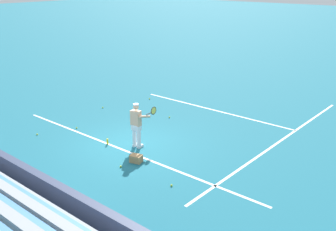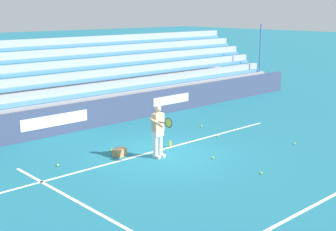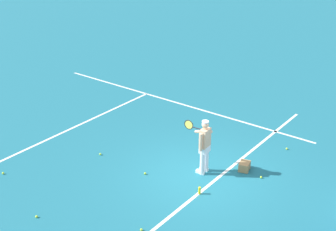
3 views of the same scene
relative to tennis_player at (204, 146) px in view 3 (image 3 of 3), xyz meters
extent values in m
plane|color=#1E6B7F|center=(-0.23, -0.04, -0.89)|extent=(160.00, 160.00, 0.00)
cube|color=white|center=(-0.23, -0.54, -0.89)|extent=(12.00, 0.10, 0.01)
cube|color=white|center=(3.88, 3.96, -0.89)|extent=(0.10, 12.00, 0.01)
cube|color=white|center=(-0.23, 5.46, -0.89)|extent=(8.22, 0.10, 0.01)
cylinder|color=silver|center=(-0.11, -0.03, -0.45)|extent=(0.15, 0.15, 0.88)
cylinder|color=silver|center=(0.11, -0.02, -0.45)|extent=(0.15, 0.15, 0.88)
cube|color=white|center=(-0.12, 0.03, -0.85)|extent=(0.12, 0.29, 0.09)
cube|color=white|center=(0.10, 0.04, -0.85)|extent=(0.12, 0.29, 0.09)
cube|color=silver|center=(0.00, -0.03, -0.09)|extent=(0.35, 0.24, 0.20)
cube|color=tan|center=(0.00, -0.03, 0.28)|extent=(0.37, 0.23, 0.58)
sphere|color=tan|center=(-0.01, -0.02, 0.71)|extent=(0.21, 0.21, 0.21)
cylinder|color=white|center=(-0.01, -0.02, 0.80)|extent=(0.20, 0.20, 0.05)
cylinder|color=tan|center=(-0.25, -0.04, 0.24)|extent=(0.09, 0.09, 0.56)
cylinder|color=tan|center=(0.23, 0.18, 0.33)|extent=(0.12, 0.59, 0.24)
cylinder|color=black|center=(0.22, 0.42, 0.38)|extent=(0.05, 0.30, 0.03)
torus|color=black|center=(0.20, 0.70, 0.42)|extent=(0.04, 0.31, 0.31)
cylinder|color=#D6D14C|center=(0.20, 0.70, 0.42)|extent=(0.02, 0.27, 0.27)
cube|color=#A87F51|center=(0.86, -0.94, -0.76)|extent=(0.47, 0.40, 0.26)
sphere|color=#CCE533|center=(0.74, -1.57, -0.86)|extent=(0.07, 0.07, 0.07)
sphere|color=#CCE533|center=(-1.15, 3.23, -0.86)|extent=(0.07, 0.07, 0.07)
sphere|color=#CCE533|center=(2.86, -1.43, -0.86)|extent=(0.07, 0.07, 0.07)
sphere|color=#CCE533|center=(-3.77, 4.73, -0.86)|extent=(0.07, 0.07, 0.07)
sphere|color=#CCE533|center=(-3.29, -0.32, -0.86)|extent=(0.07, 0.07, 0.07)
sphere|color=#CCE533|center=(-1.18, 1.31, -0.86)|extent=(0.07, 0.07, 0.07)
sphere|color=#CCE533|center=(-4.53, 2.19, -0.86)|extent=(0.07, 0.07, 0.07)
cylinder|color=yellow|center=(-1.05, -0.57, -0.78)|extent=(0.07, 0.07, 0.22)
camera|label=1|loc=(9.65, -9.61, 5.22)|focal=42.00mm
camera|label=2|loc=(9.61, 10.87, 3.83)|focal=50.00mm
camera|label=3|loc=(-10.38, -6.56, 6.55)|focal=50.00mm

